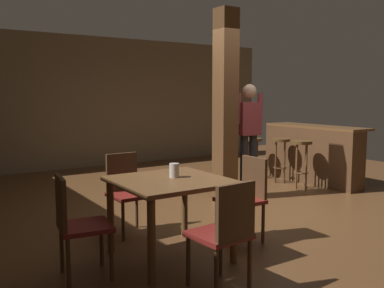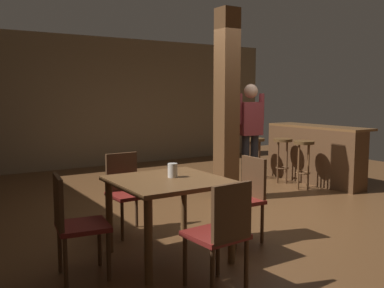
% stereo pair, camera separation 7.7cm
% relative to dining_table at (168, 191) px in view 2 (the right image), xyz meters
% --- Properties ---
extents(ground_plane, '(10.80, 10.80, 0.00)m').
position_rel_dining_table_xyz_m(ground_plane, '(1.73, 0.99, -0.65)').
color(ground_plane, brown).
extents(wall_back, '(8.00, 0.10, 2.80)m').
position_rel_dining_table_xyz_m(wall_back, '(1.73, 5.49, 0.75)').
color(wall_back, '#756047').
rests_on(wall_back, ground_plane).
extents(pillar, '(0.28, 0.28, 2.80)m').
position_rel_dining_table_xyz_m(pillar, '(1.86, 1.57, 0.75)').
color(pillar, brown).
rests_on(pillar, ground_plane).
extents(dining_table, '(1.00, 1.00, 0.77)m').
position_rel_dining_table_xyz_m(dining_table, '(0.00, 0.00, 0.00)').
color(dining_table, brown).
rests_on(dining_table, ground_plane).
extents(chair_south, '(0.45, 0.45, 0.89)m').
position_rel_dining_table_xyz_m(chair_south, '(-0.01, -0.87, -0.14)').
color(chair_south, maroon).
rests_on(chair_south, ground_plane).
extents(chair_west, '(0.47, 0.47, 0.89)m').
position_rel_dining_table_xyz_m(chair_west, '(-0.91, 0.00, -0.14)').
color(chair_west, maroon).
rests_on(chair_west, ground_plane).
extents(chair_east, '(0.43, 0.43, 0.89)m').
position_rel_dining_table_xyz_m(chair_east, '(0.91, -0.03, -0.14)').
color(chair_east, maroon).
rests_on(chair_east, ground_plane).
extents(chair_north, '(0.44, 0.44, 0.89)m').
position_rel_dining_table_xyz_m(chair_north, '(-0.03, 0.92, -0.14)').
color(chair_north, maroon).
rests_on(chair_north, ground_plane).
extents(napkin_cup, '(0.09, 0.09, 0.14)m').
position_rel_dining_table_xyz_m(napkin_cup, '(0.07, 0.04, 0.19)').
color(napkin_cup, beige).
rests_on(napkin_cup, dining_table).
extents(standing_person, '(0.47, 0.25, 1.72)m').
position_rel_dining_table_xyz_m(standing_person, '(2.28, 1.52, 0.35)').
color(standing_person, maroon).
rests_on(standing_person, ground_plane).
extents(bar_counter, '(0.56, 1.95, 1.02)m').
position_rel_dining_table_xyz_m(bar_counter, '(3.90, 1.69, -0.13)').
color(bar_counter, brown).
rests_on(bar_counter, ground_plane).
extents(bar_stool_near, '(0.33, 0.33, 0.80)m').
position_rel_dining_table_xyz_m(bar_stool_near, '(3.36, 1.43, -0.06)').
color(bar_stool_near, '#4C3319').
rests_on(bar_stool_near, ground_plane).
extents(bar_stool_mid, '(0.33, 0.33, 0.79)m').
position_rel_dining_table_xyz_m(bar_stool_mid, '(3.43, 2.00, -0.07)').
color(bar_stool_mid, '#4C3319').
rests_on(bar_stool_mid, ground_plane).
extents(bar_stool_far, '(0.34, 0.34, 0.76)m').
position_rel_dining_table_xyz_m(bar_stool_far, '(3.28, 2.56, -0.08)').
color(bar_stool_far, '#4C3319').
rests_on(bar_stool_far, ground_plane).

